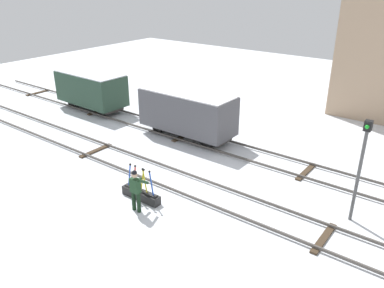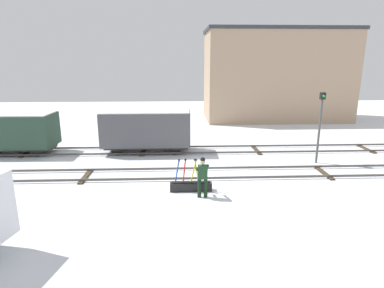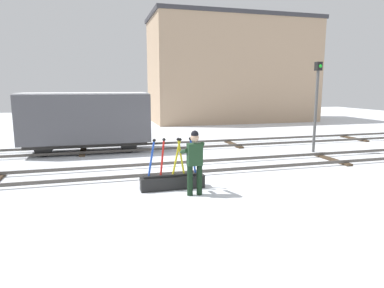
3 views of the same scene
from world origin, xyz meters
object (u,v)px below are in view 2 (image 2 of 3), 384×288
object	(u,v)px
switch_lever_frame	(191,185)
freight_car_mid_siding	(13,131)
rail_worker	(203,175)
signal_post	(320,121)
freight_car_back_track	(146,129)

from	to	relation	value
switch_lever_frame	freight_car_mid_siding	size ratio (longest dim) A/B	0.37
rail_worker	freight_car_mid_siding	world-z (taller)	freight_car_mid_siding
switch_lever_frame	signal_post	xyz separation A→B (m)	(7.07, 3.61, 2.11)
switch_lever_frame	rail_worker	xyz separation A→B (m)	(0.44, -0.68, 0.71)
signal_post	freight_car_mid_siding	size ratio (longest dim) A/B	0.79
switch_lever_frame	rail_worker	bearing A→B (deg)	-57.16
switch_lever_frame	signal_post	size ratio (longest dim) A/B	0.47
freight_car_back_track	freight_car_mid_siding	xyz separation A→B (m)	(-7.91, 0.00, -0.05)
switch_lever_frame	freight_car_back_track	distance (m)	6.74
rail_worker	signal_post	size ratio (longest dim) A/B	0.45
switch_lever_frame	freight_car_mid_siding	xyz separation A→B (m)	(-10.36, 6.16, 1.16)
freight_car_mid_siding	switch_lever_frame	bearing A→B (deg)	-29.46
signal_post	freight_car_mid_siding	bearing A→B (deg)	171.66
freight_car_back_track	freight_car_mid_siding	distance (m)	7.91
switch_lever_frame	rail_worker	distance (m)	1.08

